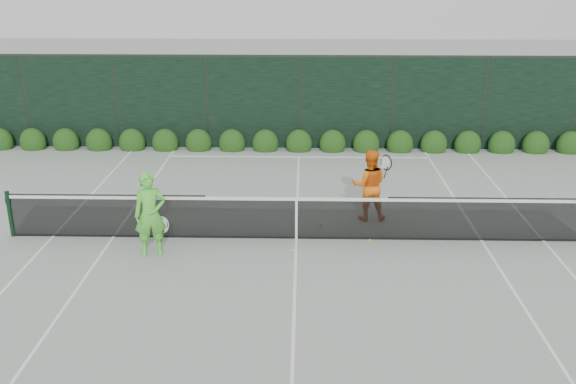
{
  "coord_description": "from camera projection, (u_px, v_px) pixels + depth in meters",
  "views": [
    {
      "loc": [
        0.13,
        -13.15,
        5.82
      ],
      "look_at": [
        -0.19,
        0.3,
        1.0
      ],
      "focal_mm": 40.0,
      "sensor_mm": 36.0,
      "label": 1
    }
  ],
  "objects": [
    {
      "name": "tennis_net",
      "position": [
        295.0,
        217.0,
        14.16
      ],
      "size": [
        12.9,
        0.1,
        1.07
      ],
      "color": "#10321B",
      "rests_on": "ground"
    },
    {
      "name": "tennis_balls",
      "position": [
        328.0,
        238.0,
        14.27
      ],
      "size": [
        1.75,
        1.52,
        0.07
      ],
      "color": "#D5E833",
      "rests_on": "ground"
    },
    {
      "name": "court_lines",
      "position": [
        296.0,
        238.0,
        14.34
      ],
      "size": [
        11.03,
        23.83,
        0.01
      ],
      "color": "white",
      "rests_on": "ground"
    },
    {
      "name": "windscreen_fence",
      "position": [
        295.0,
        222.0,
        11.28
      ],
      "size": [
        32.0,
        21.07,
        3.06
      ],
      "color": "black",
      "rests_on": "ground"
    },
    {
      "name": "player_woman",
      "position": [
        150.0,
        214.0,
        13.27
      ],
      "size": [
        0.75,
        0.6,
        1.81
      ],
      "rotation": [
        0.0,
        0.0,
        0.28
      ],
      "color": "#57D23D",
      "rests_on": "ground"
    },
    {
      "name": "hedge_row",
      "position": [
        299.0,
        144.0,
        20.99
      ],
      "size": [
        31.66,
        0.65,
        0.94
      ],
      "color": "#17380F",
      "rests_on": "ground"
    },
    {
      "name": "player_man",
      "position": [
        369.0,
        185.0,
        15.16
      ],
      "size": [
        0.9,
        0.66,
        1.72
      ],
      "rotation": [
        0.0,
        0.0,
        3.13
      ],
      "color": "orange",
      "rests_on": "ground"
    },
    {
      "name": "ground",
      "position": [
        296.0,
        239.0,
        14.34
      ],
      "size": [
        80.0,
        80.0,
        0.0
      ],
      "primitive_type": "plane",
      "color": "gray",
      "rests_on": "ground"
    }
  ]
}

